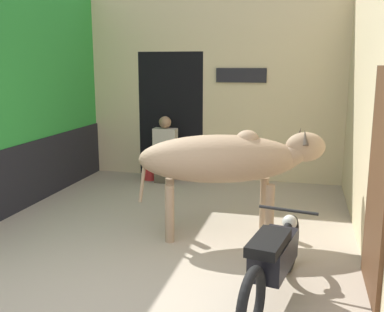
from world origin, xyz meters
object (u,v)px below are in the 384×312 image
(motorcycle_near, at_px, (274,259))
(shopkeeper_seated, at_px, (165,148))
(cow, at_px, (227,160))
(plastic_stool, at_px, (150,169))

(motorcycle_near, relative_size, shopkeeper_seated, 1.58)
(motorcycle_near, distance_m, shopkeeper_seated, 4.43)
(motorcycle_near, bearing_deg, cow, 115.07)
(cow, distance_m, shopkeeper_seated, 2.85)
(cow, height_order, shopkeeper_seated, cow)
(plastic_stool, bearing_deg, shopkeeper_seated, -6.63)
(motorcycle_near, height_order, shopkeeper_seated, shopkeeper_seated)
(motorcycle_near, relative_size, plastic_stool, 4.81)
(cow, height_order, plastic_stool, cow)
(shopkeeper_seated, bearing_deg, cow, -56.81)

